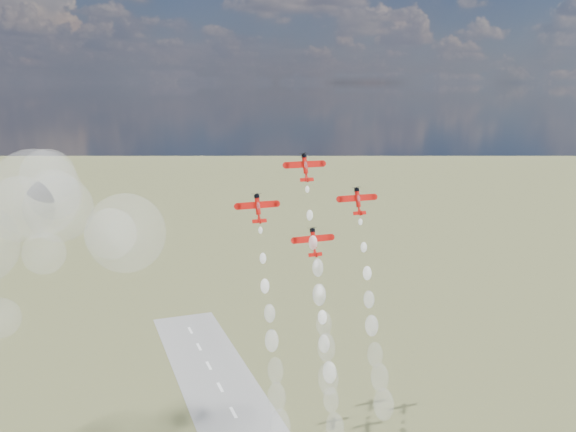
% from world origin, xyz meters
% --- Properties ---
extents(plane_lead, '(10.64, 4.49, 7.36)m').
position_xyz_m(plane_lead, '(9.10, 3.68, 95.52)').
color(plane_lead, red).
rests_on(plane_lead, ground).
extents(plane_left, '(10.64, 4.49, 7.36)m').
position_xyz_m(plane_left, '(-5.13, 0.54, 86.06)').
color(plane_left, red).
rests_on(plane_left, ground).
extents(plane_right, '(10.64, 4.49, 7.36)m').
position_xyz_m(plane_right, '(23.34, 0.54, 86.06)').
color(plane_right, red).
rests_on(plane_right, ground).
extents(plane_slot, '(10.64, 4.49, 7.36)m').
position_xyz_m(plane_slot, '(9.10, -2.61, 76.61)').
color(plane_slot, red).
rests_on(plane_slot, ground).
extents(smoke_trail_lead, '(5.31, 18.70, 50.01)m').
position_xyz_m(smoke_trail_lead, '(9.09, -10.62, 52.50)').
color(smoke_trail_lead, white).
rests_on(smoke_trail_lead, plane_lead).
extents(smoke_trail_left, '(5.10, 18.70, 49.49)m').
position_xyz_m(smoke_trail_left, '(-5.27, -13.74, 43.29)').
color(smoke_trail_left, white).
rests_on(smoke_trail_left, plane_left).
extents(smoke_trail_right, '(5.36, 18.44, 49.30)m').
position_xyz_m(smoke_trail_right, '(23.43, -13.60, 43.39)').
color(smoke_trail_right, white).
rests_on(smoke_trail_right, plane_right).
extents(smoke_trail_slot, '(5.10, 19.15, 50.02)m').
position_xyz_m(smoke_trail_slot, '(9.02, -17.12, 33.68)').
color(smoke_trail_slot, white).
rests_on(smoke_trail_slot, plane_slot).
extents(drifted_smoke_cloud, '(62.88, 34.01, 54.23)m').
position_xyz_m(drifted_smoke_cloud, '(-59.06, 21.25, 80.90)').
color(drifted_smoke_cloud, white).
rests_on(drifted_smoke_cloud, ground).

